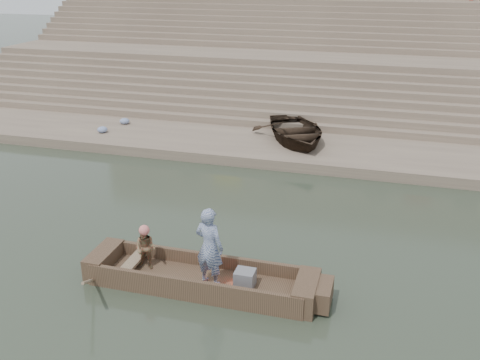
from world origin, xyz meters
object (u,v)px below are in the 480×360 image
at_px(standing_man, 209,247).
at_px(television, 244,278).
at_px(rowing_man, 146,248).
at_px(beached_rowboat, 295,131).
at_px(main_rowboat, 200,282).

relative_size(standing_man, television, 4.24).
bearing_deg(television, rowing_man, 177.59).
bearing_deg(television, standing_man, -171.03).
distance_m(standing_man, rowing_man, 1.80).
height_order(standing_man, rowing_man, standing_man).
bearing_deg(rowing_man, television, -2.43).
relative_size(rowing_man, beached_rowboat, 0.26).
bearing_deg(main_rowboat, television, -0.00).
height_order(rowing_man, beached_rowboat, rowing_man).
bearing_deg(beached_rowboat, rowing_man, -125.61).
height_order(main_rowboat, rowing_man, rowing_man).
relative_size(main_rowboat, rowing_man, 4.54).
distance_m(standing_man, beached_rowboat, 10.70).
bearing_deg(standing_man, television, -156.79).
bearing_deg(standing_man, rowing_man, 6.58).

